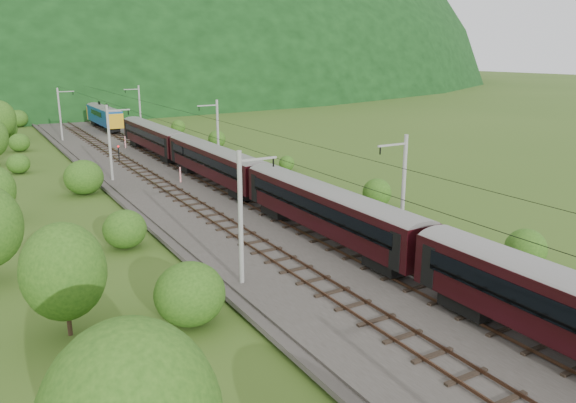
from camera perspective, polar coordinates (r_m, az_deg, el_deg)
ground at (r=37.08m, az=4.04°, el=-6.71°), size 600.00×600.00×0.00m
railbed at (r=45.14m, az=-3.11°, el=-2.46°), size 14.00×220.00×0.30m
track_left at (r=44.09m, az=-5.89°, el=-2.66°), size 2.40×220.00×0.27m
track_right at (r=46.16m, az=-0.46°, el=-1.75°), size 2.40×220.00×0.27m
catenary_left at (r=62.51m, az=-17.62°, el=5.88°), size 2.54×192.28×8.00m
catenary_right at (r=66.23m, az=-7.20°, el=6.94°), size 2.54×192.28×8.00m
overhead_wires at (r=43.55m, az=-3.24°, el=6.29°), size 4.83×198.00×0.03m
mountain_main at (r=289.34m, az=-26.86°, el=10.77°), size 504.00×360.00×244.00m
train at (r=39.98m, az=4.25°, el=-0.18°), size 2.71×149.40×4.69m
hazard_post_near at (r=60.16m, az=-10.88°, el=2.69°), size 0.17×0.17×1.63m
hazard_post_far at (r=83.70m, az=-16.21°, el=5.82°), size 0.18×0.18×1.66m
signal at (r=72.74m, az=-16.82°, el=4.78°), size 0.23×0.23×2.12m
vegetation_left at (r=42.92m, az=-22.72°, el=-0.71°), size 13.83×141.89×7.08m
vegetation_right at (r=48.33m, az=12.53°, el=-0.33°), size 5.53×106.68×2.83m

